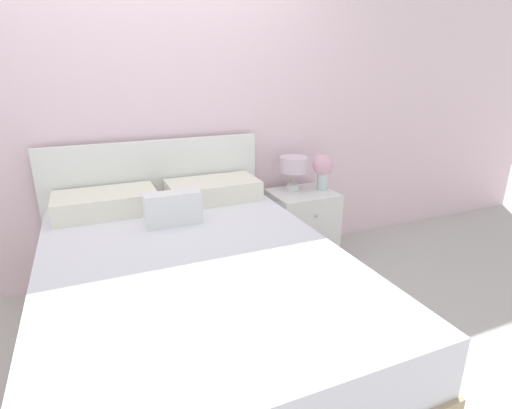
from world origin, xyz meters
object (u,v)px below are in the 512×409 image
at_px(flower_vase, 323,168).
at_px(table_lamp, 293,166).
at_px(bed, 192,298).
at_px(nightstand, 301,226).

bearing_deg(flower_vase, table_lamp, 162.86).
distance_m(bed, flower_vase, 1.59).
distance_m(nightstand, flower_vase, 0.51).
xyz_separation_m(nightstand, table_lamp, (-0.05, 0.08, 0.50)).
distance_m(nightstand, table_lamp, 0.51).
bearing_deg(nightstand, bed, -145.45).
distance_m(bed, table_lamp, 1.45).
bearing_deg(flower_vase, bed, -149.21).
height_order(nightstand, flower_vase, flower_vase).
relative_size(nightstand, table_lamp, 2.12).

